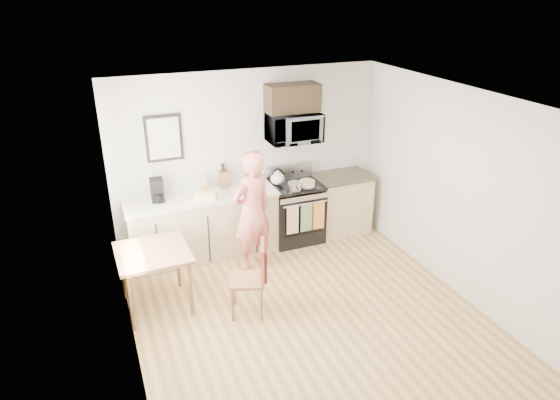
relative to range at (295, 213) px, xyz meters
name	(u,v)px	position (x,y,z in m)	size (l,w,h in m)	color
floor	(312,320)	(-0.63, -1.98, -0.44)	(4.60, 4.60, 0.00)	olive
back_wall	(248,158)	(-0.63, 0.32, 0.86)	(4.00, 0.04, 2.60)	silver
front_wall	(458,359)	(-0.63, -4.28, 0.86)	(4.00, 0.04, 2.60)	silver
left_wall	(125,257)	(-2.63, -1.98, 0.86)	(0.04, 4.60, 2.60)	silver
right_wall	(463,196)	(1.37, -1.98, 0.86)	(0.04, 4.60, 2.60)	silver
ceiling	(319,104)	(-0.63, -1.98, 2.16)	(4.00, 4.60, 0.04)	white
window	(117,201)	(-2.59, -1.18, 1.11)	(0.06, 1.40, 1.50)	white
cabinet_left	(204,227)	(-1.43, 0.02, 0.01)	(2.10, 0.60, 0.90)	tan
countertop_left	(201,197)	(-1.43, 0.02, 0.48)	(2.14, 0.64, 0.04)	silver
cabinet_right	(341,204)	(0.80, 0.02, 0.01)	(0.84, 0.60, 0.90)	tan
countertop_right	(342,176)	(0.80, 0.02, 0.48)	(0.88, 0.64, 0.04)	black
range	(295,213)	(0.00, 0.00, 0.00)	(0.76, 0.70, 1.16)	black
microwave	(293,128)	(0.00, 0.10, 1.32)	(0.76, 0.51, 0.42)	#BBBBC0
upper_cabinet	(293,98)	(0.00, 0.15, 1.74)	(0.76, 0.35, 0.40)	black
wall_art	(164,138)	(-1.83, 0.30, 1.31)	(0.50, 0.04, 0.65)	black
wall_trivet	(252,158)	(-0.58, 0.31, 0.86)	(0.20, 0.02, 0.20)	red
person	(252,211)	(-0.87, -0.53, 0.41)	(0.62, 0.40, 1.69)	#C14035
dining_table	(153,258)	(-2.28, -1.02, 0.26)	(0.84, 0.84, 0.79)	brown
chair	(258,269)	(-1.16, -1.58, 0.17)	(0.54, 0.51, 0.94)	brown
knife_block	(224,179)	(-1.04, 0.24, 0.63)	(0.11, 0.16, 0.25)	brown
utensil_crock	(250,175)	(-0.65, 0.22, 0.64)	(0.12, 0.12, 0.35)	red
fruit_bowl	(203,193)	(-1.40, 0.05, 0.54)	(0.26, 0.26, 0.10)	white
milk_carton	(203,185)	(-1.36, 0.16, 0.61)	(0.08, 0.08, 0.22)	tan
coffee_maker	(157,191)	(-2.02, 0.09, 0.65)	(0.19, 0.27, 0.31)	black
bread_bag	(205,195)	(-1.40, -0.10, 0.56)	(0.31, 0.14, 0.11)	tan
cake	(307,184)	(0.11, -0.17, 0.53)	(0.28, 0.28, 0.09)	black
kettle	(277,178)	(-0.27, 0.07, 0.60)	(0.20, 0.20, 0.26)	white
pot	(295,186)	(-0.10, -0.20, 0.54)	(0.21, 0.35, 0.10)	#BBBBC0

